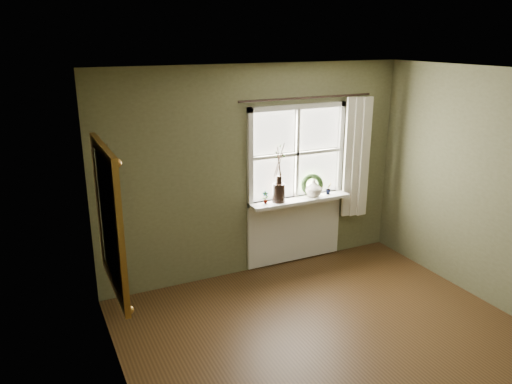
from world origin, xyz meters
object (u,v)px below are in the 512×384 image
at_px(cream_vase, 314,188).
at_px(gilt_mirror, 109,219).
at_px(dark_jug, 279,193).
at_px(wreath, 312,187).

height_order(cream_vase, gilt_mirror, gilt_mirror).
relative_size(dark_jug, cream_vase, 1.03).
bearing_deg(cream_vase, dark_jug, 180.00).
relative_size(dark_jug, wreath, 0.80).
distance_m(dark_jug, cream_vase, 0.51).
relative_size(cream_vase, wreath, 0.78).
height_order(wreath, gilt_mirror, gilt_mirror).
bearing_deg(gilt_mirror, wreath, 21.03).
xyz_separation_m(dark_jug, gilt_mirror, (-2.21, -1.00, 0.35)).
xyz_separation_m(dark_jug, wreath, (0.51, 0.04, -0.01)).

